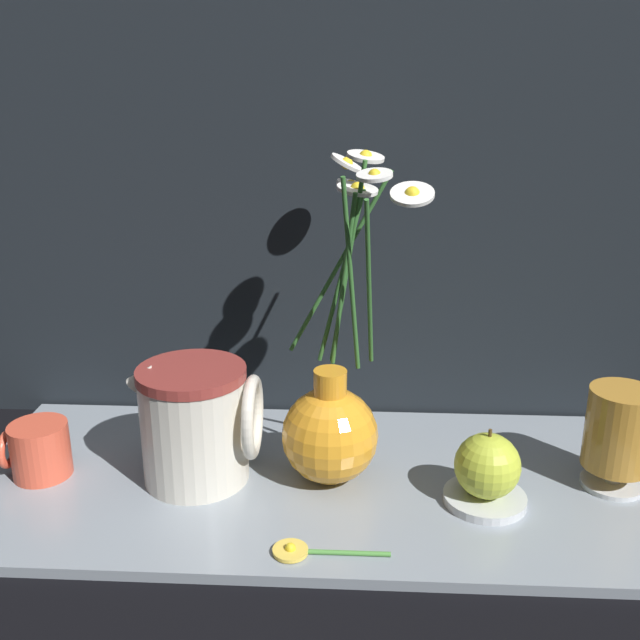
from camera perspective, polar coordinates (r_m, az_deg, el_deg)
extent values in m
plane|color=black|center=(0.87, -0.33, -13.15)|extent=(6.00, 6.00, 0.00)
cube|color=gray|center=(0.87, -0.33, -12.81)|extent=(0.82, 0.36, 0.01)
cube|color=black|center=(0.94, 0.35, 24.19)|extent=(1.32, 0.02, 1.10)
sphere|color=orange|center=(0.84, 0.79, -9.27)|extent=(0.11, 0.11, 0.11)
cylinder|color=orange|center=(0.81, 0.81, -5.41)|extent=(0.04, 0.04, 0.04)
cylinder|color=#336B2D|center=(0.78, 2.21, 4.26)|extent=(0.04, 0.04, 0.23)
cylinder|color=white|center=(0.78, 3.67, 12.92)|extent=(0.06, 0.06, 0.01)
sphere|color=yellow|center=(0.78, 3.67, 12.92)|extent=(0.01, 0.01, 0.01)
cylinder|color=#336B2D|center=(0.79, 1.65, 3.28)|extent=(0.05, 0.03, 0.20)
cylinder|color=white|center=(0.79, 2.51, 10.76)|extent=(0.04, 0.04, 0.01)
sphere|color=yellow|center=(0.79, 2.51, 10.76)|extent=(0.01, 0.01, 0.01)
cylinder|color=#336B2D|center=(0.78, 1.88, 2.99)|extent=(0.03, 0.03, 0.20)
cylinder|color=white|center=(0.77, 3.01, 10.41)|extent=(0.06, 0.06, 0.01)
sphere|color=yellow|center=(0.77, 3.01, 10.41)|extent=(0.02, 0.02, 0.02)
cylinder|color=#336B2D|center=(0.82, 1.50, 4.44)|extent=(0.12, 0.02, 0.22)
cylinder|color=white|center=(0.86, 2.15, 12.44)|extent=(0.04, 0.05, 0.02)
sphere|color=yellow|center=(0.86, 2.15, 12.44)|extent=(0.01, 0.01, 0.01)
cylinder|color=#336B2D|center=(0.76, 2.50, 3.29)|extent=(0.03, 0.05, 0.22)
cylinder|color=white|center=(0.72, 4.38, 11.48)|extent=(0.05, 0.05, 0.01)
sphere|color=yellow|center=(0.72, 4.38, 11.48)|extent=(0.01, 0.01, 0.01)
cylinder|color=#336B2D|center=(0.76, 3.95, 2.63)|extent=(0.02, 0.09, 0.20)
cylinder|color=white|center=(0.74, 7.39, 9.96)|extent=(0.05, 0.05, 0.02)
sphere|color=yellow|center=(0.74, 7.39, 9.96)|extent=(0.02, 0.02, 0.02)
cylinder|color=#DB5138|center=(0.92, -21.46, -9.64)|extent=(0.07, 0.07, 0.07)
torus|color=#DB5138|center=(0.93, -23.68, -9.43)|extent=(0.01, 0.05, 0.05)
cylinder|color=beige|center=(0.85, -10.03, -8.21)|extent=(0.12, 0.12, 0.14)
cylinder|color=maroon|center=(0.82, -10.28, -4.23)|extent=(0.13, 0.13, 0.01)
torus|color=beige|center=(0.83, -5.42, -7.73)|extent=(0.01, 0.10, 0.10)
cone|color=beige|center=(0.83, -13.76, -4.36)|extent=(0.04, 0.03, 0.04)
cylinder|color=silver|center=(0.92, 22.25, -11.95)|extent=(0.07, 0.07, 0.01)
cylinder|color=silver|center=(0.91, 22.36, -11.21)|extent=(0.02, 0.02, 0.02)
cylinder|color=#B77F2D|center=(0.88, 22.82, -7.96)|extent=(0.08, 0.08, 0.09)
cylinder|color=silver|center=(0.84, 13.03, -13.73)|extent=(0.09, 0.09, 0.01)
sphere|color=#B7C638|center=(0.82, 13.24, -11.28)|extent=(0.07, 0.07, 0.07)
cylinder|color=#4C3819|center=(0.80, 13.46, -8.77)|extent=(0.00, 0.00, 0.01)
cylinder|color=#4C8E3D|center=(0.75, 1.64, -18.11)|extent=(0.10, 0.01, 0.01)
cylinder|color=#EAC64C|center=(0.75, -2.39, -17.95)|extent=(0.04, 0.04, 0.00)
sphere|color=yellow|center=(0.75, -2.39, -17.77)|extent=(0.01, 0.01, 0.01)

